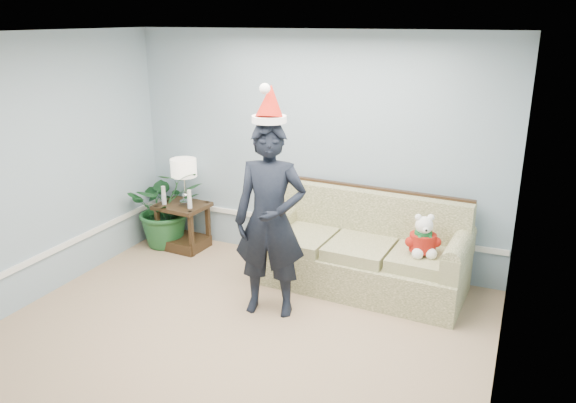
% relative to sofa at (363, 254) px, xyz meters
% --- Properties ---
extents(room_shell, '(4.54, 5.04, 2.74)m').
position_rel_sofa_xyz_m(room_shell, '(-0.77, -2.04, 0.99)').
color(room_shell, tan).
rests_on(room_shell, ground).
extents(wainscot_trim, '(4.49, 4.99, 0.06)m').
position_rel_sofa_xyz_m(wainscot_trim, '(-1.95, -0.87, 0.09)').
color(wainscot_trim, white).
rests_on(wainscot_trim, room_shell).
extents(sofa, '(2.24, 1.05, 1.02)m').
position_rel_sofa_xyz_m(sofa, '(0.00, 0.00, 0.00)').
color(sofa, '#4C5528').
rests_on(sofa, room_shell).
extents(side_table, '(0.64, 0.55, 0.59)m').
position_rel_sofa_xyz_m(side_table, '(-2.39, 0.10, -0.13)').
color(side_table, '#342212').
rests_on(side_table, room_shell).
extents(table_lamp, '(0.32, 0.32, 0.57)m').
position_rel_sofa_xyz_m(table_lamp, '(-2.37, 0.16, 0.66)').
color(table_lamp, silver).
rests_on(table_lamp, side_table).
extents(candle_pair, '(0.44, 0.06, 0.23)m').
position_rel_sofa_xyz_m(candle_pair, '(-2.40, 0.01, 0.33)').
color(candle_pair, silver).
rests_on(candle_pair, side_table).
extents(houseplant, '(1.23, 1.21, 1.03)m').
position_rel_sofa_xyz_m(houseplant, '(-2.64, 0.11, 0.15)').
color(houseplant, '#1D5326').
rests_on(houseplant, room_shell).
extents(man, '(0.78, 0.60, 1.92)m').
position_rel_sofa_xyz_m(man, '(-0.68, -0.92, 0.60)').
color(man, black).
rests_on(man, room_shell).
extents(santa_hat, '(0.37, 0.41, 0.37)m').
position_rel_sofa_xyz_m(santa_hat, '(-0.68, -0.90, 1.71)').
color(santa_hat, white).
rests_on(santa_hat, man).
extents(teddy_bear, '(0.35, 0.35, 0.43)m').
position_rel_sofa_xyz_m(teddy_bear, '(0.65, -0.16, 0.33)').
color(teddy_bear, white).
rests_on(teddy_bear, sofa).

